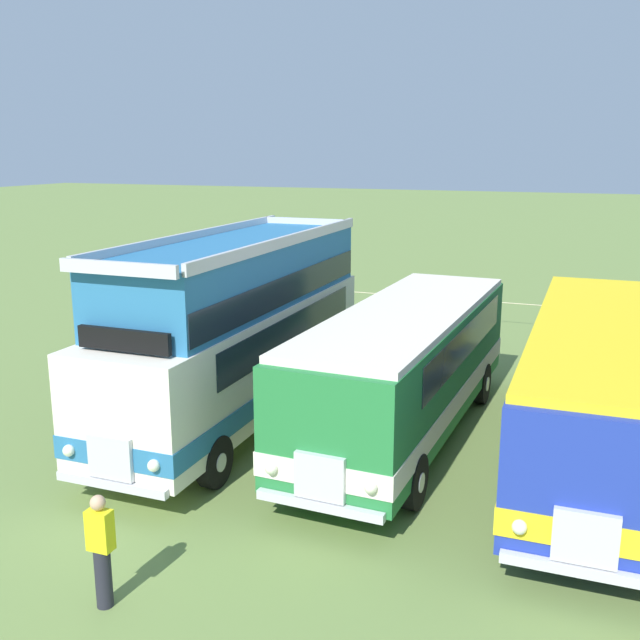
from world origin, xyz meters
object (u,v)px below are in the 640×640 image
bus_third_in_row (595,379)px  marshal_person (101,550)px  bus_second_in_row (407,362)px  bus_first_in_row (240,325)px

bus_third_in_row → marshal_person: (-6.39, -7.97, -0.87)m
bus_third_in_row → bus_second_in_row: bearing=-176.9°
bus_first_in_row → marshal_person: (1.51, -7.37, -1.47)m
bus_first_in_row → marshal_person: bus_first_in_row is taller
bus_second_in_row → marshal_person: (-2.44, -7.76, -0.86)m
bus_second_in_row → bus_third_in_row: bearing=3.1°
bus_third_in_row → marshal_person: 10.26m
bus_first_in_row → bus_second_in_row: (3.95, 0.39, -0.61)m
bus_second_in_row → marshal_person: bus_second_in_row is taller
bus_second_in_row → marshal_person: size_ratio=5.71×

